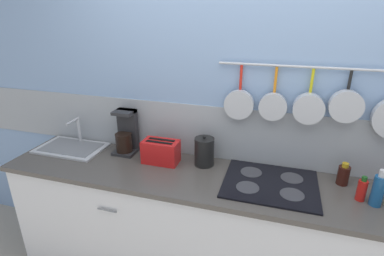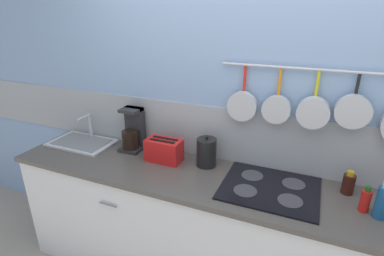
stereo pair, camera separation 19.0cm
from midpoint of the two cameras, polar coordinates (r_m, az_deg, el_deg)
wall_back at (r=2.12m, az=8.48°, el=2.40°), size 7.20×0.16×2.60m
cabinet_base at (r=2.27m, az=5.75°, el=-20.65°), size 3.30×0.56×0.89m
countertop at (r=1.99m, az=6.25°, el=-10.74°), size 3.34×0.59×0.03m
sink_basin at (r=2.63m, az=-23.89°, el=-3.28°), size 0.52×0.33×0.22m
coffee_maker at (r=2.39m, az=-14.67°, el=-1.37°), size 0.17×0.18×0.34m
toaster at (r=2.19m, az=-8.44°, el=-4.53°), size 0.28×0.14×0.17m
kettle at (r=2.13m, az=-0.20°, el=-4.57°), size 0.14×0.14×0.23m
cooktop at (r=1.98m, az=12.02°, el=-10.37°), size 0.59×0.49×0.01m
bottle_olive_oil at (r=2.10m, az=24.61°, el=-8.18°), size 0.07×0.07×0.15m
bottle_cooking_wine at (r=1.98m, az=27.26°, el=-10.49°), size 0.05×0.05×0.16m
bottle_dish_soap at (r=1.96m, az=29.62°, el=-10.31°), size 0.07×0.07×0.23m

